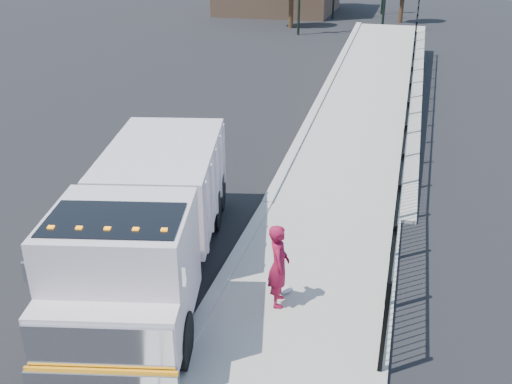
# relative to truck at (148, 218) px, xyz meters

# --- Properties ---
(ground) EXTENTS (120.00, 120.00, 0.00)m
(ground) POSITION_rel_truck_xyz_m (1.59, 0.19, -1.53)
(ground) COLOR black
(ground) RESTS_ON ground
(sidewalk) EXTENTS (3.55, 12.00, 0.12)m
(sidewalk) POSITION_rel_truck_xyz_m (3.52, -1.81, -1.47)
(sidewalk) COLOR #9E998E
(sidewalk) RESTS_ON ground
(curb) EXTENTS (0.30, 12.00, 0.16)m
(curb) POSITION_rel_truck_xyz_m (1.59, -1.81, -1.45)
(curb) COLOR #ADAAA3
(curb) RESTS_ON ground
(ramp) EXTENTS (3.95, 24.06, 3.19)m
(ramp) POSITION_rel_truck_xyz_m (3.72, 16.19, -1.53)
(ramp) COLOR #9E998E
(ramp) RESTS_ON ground
(iron_fence) EXTENTS (0.10, 28.00, 1.80)m
(iron_fence) POSITION_rel_truck_xyz_m (5.14, 12.19, -0.63)
(iron_fence) COLOR black
(iron_fence) RESTS_ON ground
(truck) EXTENTS (4.19, 8.30, 2.72)m
(truck) POSITION_rel_truck_xyz_m (0.00, 0.00, 0.00)
(truck) COLOR black
(truck) RESTS_ON ground
(worker) EXTENTS (0.58, 0.74, 1.80)m
(worker) POSITION_rel_truck_xyz_m (2.96, -0.33, -0.51)
(worker) COLOR maroon
(worker) RESTS_ON sidewalk
(debris) EXTENTS (0.39, 0.39, 0.10)m
(debris) POSITION_rel_truck_xyz_m (2.96, 0.12, -1.36)
(debris) COLOR silver
(debris) RESTS_ON sidewalk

